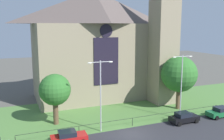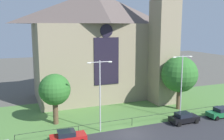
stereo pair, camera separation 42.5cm
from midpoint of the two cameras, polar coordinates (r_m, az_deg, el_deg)
The scene contains 12 objects.
ground at distance 41.91m, azimuth -1.40°, elevation -9.04°, with size 160.00×160.00×0.00m, color #56544C.
grass_verge at distance 40.14m, azimuth -0.40°, elevation -9.90°, with size 120.00×20.00×0.01m, color #517F3D.
church_building at distance 47.97m, azimuth -2.40°, elevation 5.88°, with size 23.20×16.20×26.00m.
iron_railing at distance 35.58m, azimuth 4.87°, elevation -10.90°, with size 30.26×0.07×1.13m.
tree_right_far at distance 51.26m, azimuth 13.93°, elevation -0.74°, with size 3.85×3.85×6.42m.
tree_left_near at distance 35.84m, azimuth -12.40°, elevation -4.40°, with size 4.36×4.36×7.13m.
tree_right_near at distance 42.71m, azimuth 15.17°, elevation -0.93°, with size 5.89×5.89×8.81m.
streetlamp_near at distance 32.32m, azimuth -2.34°, elevation -3.99°, with size 3.37×0.26×9.32m.
streetlamp_far at distance 38.18m, azimuth 15.66°, elevation -2.10°, with size 3.37×0.26×9.46m.
parked_car_red at distance 31.10m, azimuth -9.51°, elevation -14.60°, with size 4.27×2.17×1.51m.
parked_car_black at distance 37.98m, azimuth 16.13°, elevation -10.27°, with size 4.21×2.05×1.51m.
parked_car_green at distance 42.11m, azimuth 23.50°, elevation -8.72°, with size 4.21×2.03×1.51m.
Camera 2 is at (-13.47, -27.33, 13.49)m, focal length 40.75 mm.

